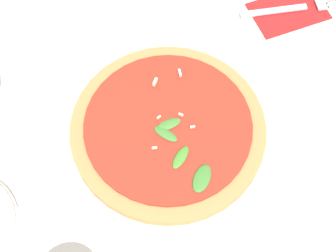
% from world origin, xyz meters
% --- Properties ---
extents(ground_plane, '(6.00, 6.00, 0.00)m').
position_xyz_m(ground_plane, '(0.00, 0.00, 0.00)').
color(ground_plane, silver).
extents(pizza_arugula_main, '(0.32, 0.32, 0.05)m').
position_xyz_m(pizza_arugula_main, '(-0.03, 0.03, 0.02)').
color(pizza_arugula_main, silver).
rests_on(pizza_arugula_main, ground_plane).
extents(napkin, '(0.14, 0.09, 0.01)m').
position_xyz_m(napkin, '(0.27, 0.19, 0.00)').
color(napkin, '#B21E1E').
rests_on(napkin, ground_plane).
extents(fork, '(0.20, 0.06, 0.00)m').
position_xyz_m(fork, '(0.28, 0.18, 0.01)').
color(fork, silver).
rests_on(fork, ground_plane).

